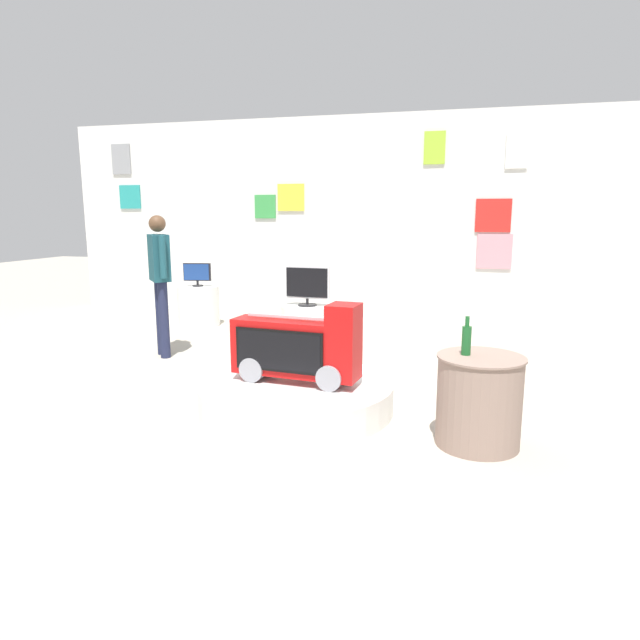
{
  "coord_description": "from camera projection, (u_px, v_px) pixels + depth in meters",
  "views": [
    {
      "loc": [
        1.51,
        -4.88,
        1.75
      ],
      "look_at": [
        0.18,
        0.17,
        0.75
      ],
      "focal_mm": 31.03,
      "sensor_mm": 36.0,
      "label": 1
    }
  ],
  "objects": [
    {
      "name": "bottle_on_side_table",
      "position": [
        466.0,
        339.0,
        4.16
      ],
      "size": [
        0.07,
        0.07,
        0.3
      ],
      "color": "#195926",
      "rests_on": "side_table_round"
    },
    {
      "name": "display_pedestal_left_rear",
      "position": [
        199.0,
        306.0,
        8.79
      ],
      "size": [
        0.65,
        0.65,
        0.63
      ],
      "primitive_type": "cylinder",
      "color": "silver",
      "rests_on": "ground"
    },
    {
      "name": "ground_plane",
      "position": [
        297.0,
        398.0,
        5.34
      ],
      "size": [
        30.0,
        30.0,
        0.0
      ],
      "primitive_type": "plane",
      "color": "#A8A091"
    },
    {
      "name": "shopper_browsing_near_truck",
      "position": [
        160.0,
        274.0,
        6.75
      ],
      "size": [
        0.4,
        0.44,
        1.74
      ],
      "color": "#1E233F",
      "rests_on": "ground"
    },
    {
      "name": "main_display_pedestal",
      "position": [
        296.0,
        396.0,
        5.01
      ],
      "size": [
        1.76,
        1.76,
        0.26
      ],
      "primitive_type": "cylinder",
      "color": "silver",
      "rests_on": "ground"
    },
    {
      "name": "display_pedestal_center_rear",
      "position": [
        307.0,
        330.0,
        6.93
      ],
      "size": [
        0.65,
        0.65,
        0.63
      ],
      "primitive_type": "cylinder",
      "color": "silver",
      "rests_on": "ground"
    },
    {
      "name": "novelty_firetruck_tv",
      "position": [
        298.0,
        349.0,
        4.91
      ],
      "size": [
        1.18,
        0.45,
        0.74
      ],
      "color": "gray",
      "rests_on": "main_display_pedestal"
    },
    {
      "name": "side_table_round",
      "position": [
        479.0,
        400.0,
        4.2
      ],
      "size": [
        0.66,
        0.66,
        0.7
      ],
      "color": "gray",
      "rests_on": "ground"
    },
    {
      "name": "tv_on_center_rear",
      "position": [
        307.0,
        285.0,
        6.82
      ],
      "size": [
        0.58,
        0.23,
        0.49
      ],
      "color": "black",
      "rests_on": "display_pedestal_center_rear"
    },
    {
      "name": "tv_on_left_rear",
      "position": [
        197.0,
        273.0,
        8.68
      ],
      "size": [
        0.43,
        0.17,
        0.36
      ],
      "color": "black",
      "rests_on": "display_pedestal_left_rear"
    },
    {
      "name": "back_wall_display",
      "position": [
        373.0,
        219.0,
        9.14
      ],
      "size": [
        11.05,
        0.13,
        3.33
      ],
      "color": "silver",
      "rests_on": "ground"
    }
  ]
}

